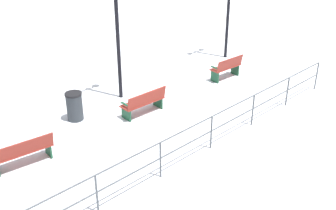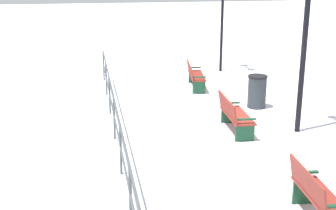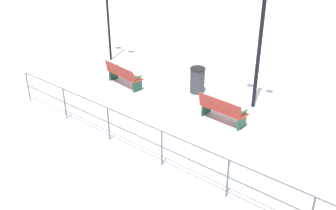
# 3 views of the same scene
# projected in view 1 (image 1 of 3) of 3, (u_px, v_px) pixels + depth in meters

# --- Properties ---
(ground_plane) EXTENTS (80.00, 80.00, 0.00)m
(ground_plane) POSITION_uv_depth(u_px,v_px,m) (145.00, 114.00, 14.39)
(ground_plane) COLOR white
(ground_plane) RESTS_ON ground
(bench_nearest) EXTENTS (0.58, 1.40, 0.92)m
(bench_nearest) POSITION_uv_depth(u_px,v_px,m) (227.00, 67.00, 16.86)
(bench_nearest) COLOR maroon
(bench_nearest) RESTS_ON ground
(bench_second) EXTENTS (0.63, 1.58, 0.88)m
(bench_second) POSITION_uv_depth(u_px,v_px,m) (144.00, 102.00, 14.21)
(bench_second) COLOR maroon
(bench_second) RESTS_ON ground
(bench_third) EXTENTS (0.71, 1.70, 0.86)m
(bench_third) POSITION_uv_depth(u_px,v_px,m) (23.00, 152.00, 11.53)
(bench_third) COLOR maroon
(bench_third) RESTS_ON ground
(lamppost_middle) EXTENTS (0.30, 1.08, 5.08)m
(lamppost_middle) POSITION_uv_depth(u_px,v_px,m) (116.00, 0.00, 14.00)
(lamppost_middle) COLOR black
(lamppost_middle) RESTS_ON ground
(waterfront_railing) EXTENTS (0.05, 12.04, 1.07)m
(waterfront_railing) POSITION_uv_depth(u_px,v_px,m) (212.00, 127.00, 12.19)
(waterfront_railing) COLOR #4C5156
(waterfront_railing) RESTS_ON ground
(trash_bin) EXTENTS (0.55, 0.55, 0.95)m
(trash_bin) POSITION_uv_depth(u_px,v_px,m) (75.00, 106.00, 13.87)
(trash_bin) COLOR #2D3338
(trash_bin) RESTS_ON ground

